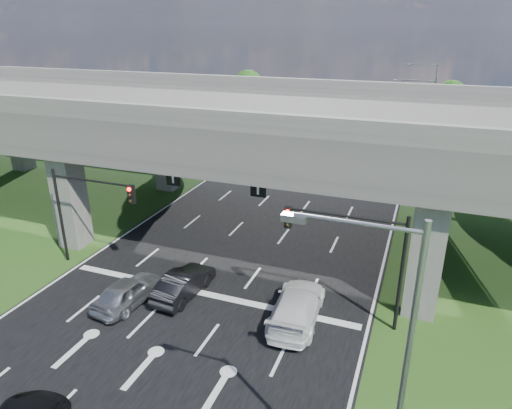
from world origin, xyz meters
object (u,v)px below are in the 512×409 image
Objects in this scene: signal_right at (356,246)px; car_silver at (128,291)px; streetlight_beyond at (429,100)px; signal_left at (86,203)px; streetlight_near at (389,369)px; streetlight_far at (425,129)px; car_dark at (184,283)px; car_white at (297,306)px.

car_silver is at bearing -166.44° from signal_right.
car_silver is (-13.52, -38.77, -5.07)m from streetlight_beyond.
signal_left is 6.20m from car_silver.
signal_left is 20.56m from streetlight_near.
streetlight_far reaches higher than car_silver.
car_dark is at bearing -137.18° from car_silver.
car_white is at bearing 117.97° from streetlight_near.
streetlight_far is 2.25× the size of car_dark.
car_dark is (2.35, 1.77, -0.01)m from car_silver.
streetlight_near is 15.21m from car_dark.
car_dark is (-11.16, 9.00, -5.08)m from streetlight_near.
signal_left is 40.30m from streetlight_beyond.
streetlight_far is at bearing 48.22° from signal_left.
streetlight_near reaches higher than car_white.
signal_right is 36.17m from streetlight_beyond.
streetlight_near is 16.15m from car_silver.
signal_left is 0.60× the size of streetlight_near.
streetlight_far is at bearing -90.00° from streetlight_beyond.
car_dark is at bearing -7.94° from signal_left.
streetlight_near is 2.25× the size of car_dark.
streetlight_near is 1.00× the size of streetlight_far.
signal_right is 20.25m from streetlight_far.
signal_right is 1.00× the size of signal_left.
streetlight_far is 22.11m from car_white.
signal_right is at bearing -96.47° from streetlight_far.
streetlight_beyond is 37.64m from car_white.
streetlight_near is (2.27, -9.94, 1.66)m from signal_right.
streetlight_far and streetlight_beyond have the same top height.
signal_left is 7.64m from car_dark.
streetlight_beyond is 41.37m from car_silver.
car_white is (-2.51, -0.94, -3.36)m from signal_right.
streetlight_far is 24.32m from car_dark.
streetlight_beyond is at bearing 63.57° from signal_left.
signal_left is at bearing -131.78° from streetlight_far.
streetlight_beyond is at bearing -102.95° from car_dark.
streetlight_beyond is (0.00, 16.00, 0.00)m from streetlight_far.
signal_right is 1.38× the size of car_silver.
streetlight_far is (2.27, 20.06, 1.66)m from signal_right.
streetlight_near reaches higher than car_dark.
streetlight_beyond is at bearing -101.30° from car_white.
streetlight_near is at bearing 114.03° from car_white.
signal_right is at bearing -163.33° from car_white.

